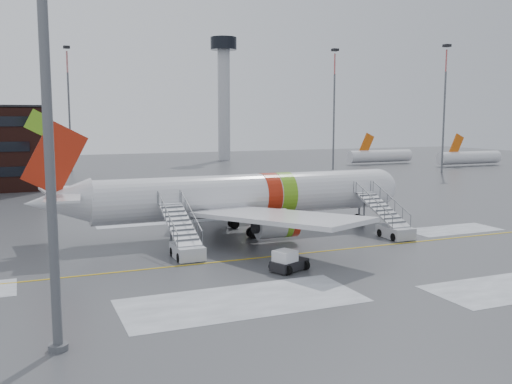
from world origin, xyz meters
name	(u,v)px	position (x,y,z in m)	size (l,w,h in m)	color
ground	(268,254)	(0.00, 0.00, 0.00)	(260.00, 260.00, 0.00)	#494C4F
airliner	(238,196)	(0.70, 8.28, 3.42)	(35.03, 32.97, 11.18)	silver
airstair_fwd	(391,225)	(12.71, 1.74, 1.06)	(2.05, 7.70, 3.48)	#ABADB2
airstair_aft	(185,242)	(-6.15, 1.74, 1.06)	(2.05, 7.70, 3.48)	silver
pushback_tug	(288,262)	(-0.76, -5.19, 0.66)	(2.96, 2.66, 1.50)	black
light_mast_near	(44,52)	(-16.25, -13.33, 13.23)	(1.20, 1.20, 25.58)	#595B60
control_tower	(224,84)	(30.00, 95.00, 18.75)	(6.40, 6.40, 30.00)	#B2B5BA
light_mast_far_ne	(334,101)	(42.00, 62.00, 13.84)	(1.20, 1.20, 24.25)	#595B60
light_mast_far_n	(69,101)	(-8.00, 78.00, 13.84)	(1.20, 1.20, 24.25)	#595B60
light_mast_far_e	(445,100)	(58.00, 48.00, 13.84)	(1.20, 1.20, 24.25)	#595B60
distant_aircraft	(409,165)	(62.50, 64.00, 0.00)	(35.00, 18.00, 8.00)	#D8590C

